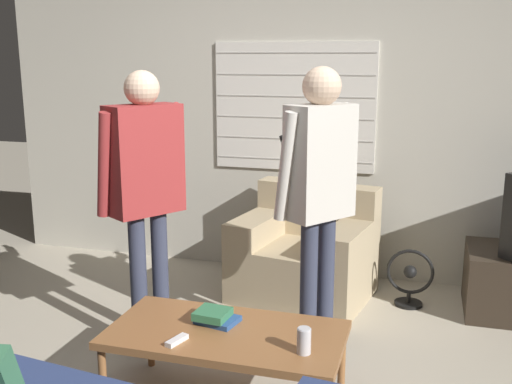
{
  "coord_description": "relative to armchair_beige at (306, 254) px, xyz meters",
  "views": [
    {
      "loc": [
        0.97,
        -2.69,
        1.75
      ],
      "look_at": [
        0.04,
        0.51,
        1.0
      ],
      "focal_mm": 42.0,
      "sensor_mm": 36.0,
      "label": 1
    }
  ],
  "objects": [
    {
      "name": "wall_back",
      "position": [
        -0.15,
        0.54,
        0.96
      ],
      "size": [
        5.2,
        0.08,
        2.55
      ],
      "color": "#BCB7A8",
      "rests_on": "ground_plane"
    },
    {
      "name": "person_right_standing",
      "position": [
        0.24,
        -0.89,
        0.76
      ],
      "size": [
        0.56,
        0.76,
        1.71
      ],
      "rotation": [
        0.0,
        0.0,
        0.95
      ],
      "color": "#33384C",
      "rests_on": "ground_plane"
    },
    {
      "name": "book_stack",
      "position": [
        -0.18,
        -1.48,
        0.12
      ],
      "size": [
        0.23,
        0.2,
        0.07
      ],
      "color": "#284C89",
      "rests_on": "coffee_table"
    },
    {
      "name": "person_left_standing",
      "position": [
        -0.76,
        -1.05,
        0.75
      ],
      "size": [
        0.6,
        0.79,
        1.68
      ],
      "rotation": [
        0.0,
        0.0,
        1.01
      ],
      "color": "#33384C",
      "rests_on": "ground_plane"
    },
    {
      "name": "coffee_table",
      "position": [
        -0.09,
        -1.56,
        0.05
      ],
      "size": [
        1.18,
        0.61,
        0.41
      ],
      "color": "brown",
      "rests_on": "ground_plane"
    },
    {
      "name": "armchair_beige",
      "position": [
        0.0,
        0.0,
        0.0
      ],
      "size": [
        1.06,
        0.93,
        0.81
      ],
      "rotation": [
        0.0,
        0.0,
        2.96
      ],
      "color": "tan",
      "rests_on": "ground_plane"
    },
    {
      "name": "spare_remote",
      "position": [
        -0.27,
        -1.74,
        0.1
      ],
      "size": [
        0.08,
        0.14,
        0.02
      ],
      "rotation": [
        0.0,
        0.0,
        -0.31
      ],
      "color": "white",
      "rests_on": "coffee_table"
    },
    {
      "name": "floor_fan",
      "position": [
        0.76,
        0.02,
        -0.12
      ],
      "size": [
        0.33,
        0.2,
        0.42
      ],
      "color": "black",
      "rests_on": "ground_plane"
    },
    {
      "name": "soda_can",
      "position": [
        0.33,
        -1.67,
        0.15
      ],
      "size": [
        0.07,
        0.07,
        0.13
      ],
      "color": "silver",
      "rests_on": "coffee_table"
    }
  ]
}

